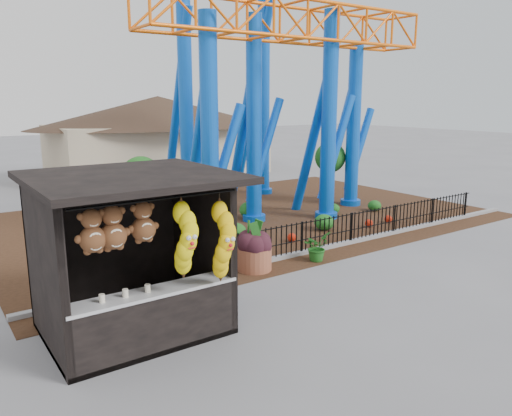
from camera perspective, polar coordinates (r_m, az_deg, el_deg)
ground at (r=10.79m, az=4.05°, el=-11.95°), size 120.00×120.00×0.00m
mulch_bed at (r=19.19m, az=-1.58°, el=-0.99°), size 18.00×12.00×0.02m
curb at (r=15.37m, az=8.71°, el=-4.32°), size 18.00×0.18×0.12m
prize_booth at (r=9.58m, az=-13.55°, el=-5.68°), size 3.50×3.40×3.12m
picket_fence at (r=15.87m, az=11.13°, el=-2.24°), size 12.20×0.06×1.00m
roller_coaster at (r=19.59m, az=0.80°, el=18.24°), size 11.00×6.37×10.82m
terracotta_planter at (r=13.21m, az=-0.19°, el=-5.83°), size 1.15×1.15×0.62m
planter_foliage at (r=13.02m, az=-0.19°, el=-3.19°), size 0.70×0.70×0.64m
potted_plant at (r=14.03m, az=6.93°, el=-4.41°), size 0.92×0.87×0.82m
landscaping at (r=18.00m, az=3.95°, el=-1.01°), size 7.43×4.03×0.64m
pavilion at (r=30.24m, az=-11.07°, el=9.54°), size 15.00×15.00×4.80m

